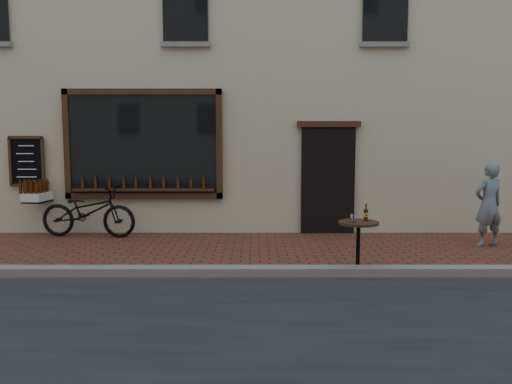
{
  "coord_description": "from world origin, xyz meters",
  "views": [
    {
      "loc": [
        0.4,
        -6.82,
        1.94
      ],
      "look_at": [
        0.41,
        1.2,
        1.1
      ],
      "focal_mm": 35.0,
      "sensor_mm": 36.0,
      "label": 1
    }
  ],
  "objects": [
    {
      "name": "cargo_bicycle",
      "position": [
        -2.99,
        3.06,
        0.52
      ],
      "size": [
        2.35,
        0.9,
        1.09
      ],
      "rotation": [
        0.0,
        0.0,
        1.45
      ],
      "color": "black",
      "rests_on": "ground"
    },
    {
      "name": "ground",
      "position": [
        0.0,
        0.0,
        0.0
      ],
      "size": [
        90.0,
        90.0,
        0.0
      ],
      "primitive_type": "plane",
      "color": "#552B1B",
      "rests_on": "ground"
    },
    {
      "name": "bistro_table",
      "position": [
        1.91,
        0.35,
        0.54
      ],
      "size": [
        0.59,
        0.59,
        1.01
      ],
      "color": "black",
      "rests_on": "ground"
    },
    {
      "name": "kerb",
      "position": [
        0.0,
        0.2,
        0.06
      ],
      "size": [
        90.0,
        0.25,
        0.12
      ],
      "primitive_type": "cube",
      "color": "slate",
      "rests_on": "ground"
    },
    {
      "name": "shop_building",
      "position": [
        0.0,
        6.5,
        5.0
      ],
      "size": [
        28.0,
        6.2,
        10.0
      ],
      "color": "#B9AE92",
      "rests_on": "ground"
    },
    {
      "name": "pedestrian",
      "position": [
        4.66,
        2.19,
        0.77
      ],
      "size": [
        0.63,
        0.5,
        1.54
      ],
      "primitive_type": "imported",
      "rotation": [
        0.0,
        0.0,
        3.39
      ],
      "color": "slate",
      "rests_on": "ground"
    }
  ]
}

